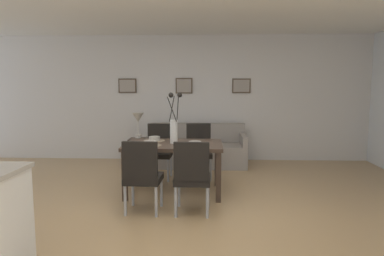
# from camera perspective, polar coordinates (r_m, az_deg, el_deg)

# --- Properties ---
(ground_plane) EXTENTS (9.00, 9.00, 0.00)m
(ground_plane) POSITION_cam_1_polar(r_m,az_deg,el_deg) (4.55, -1.00, -13.50)
(ground_plane) COLOR tan
(back_wall_panel) EXTENTS (9.00, 0.10, 2.60)m
(back_wall_panel) POSITION_cam_1_polar(r_m,az_deg,el_deg) (7.51, 0.46, 4.79)
(back_wall_panel) COLOR silver
(back_wall_panel) RESTS_ON ground
(ceiling_panel) EXTENTS (9.00, 7.20, 0.08)m
(ceiling_panel) POSITION_cam_1_polar(r_m,az_deg,el_deg) (4.77, -0.76, 19.69)
(ceiling_panel) COLOR white
(dining_table) EXTENTS (1.40, 0.91, 0.74)m
(dining_table) POSITION_cam_1_polar(r_m,az_deg,el_deg) (5.20, -2.92, -3.43)
(dining_table) COLOR #3D2D23
(dining_table) RESTS_ON ground
(dining_chair_near_left) EXTENTS (0.46, 0.46, 0.92)m
(dining_chair_near_left) POSITION_cam_1_polar(r_m,az_deg,el_deg) (4.44, -7.98, -7.15)
(dining_chair_near_left) COLOR black
(dining_chair_near_left) RESTS_ON ground
(dining_chair_near_right) EXTENTS (0.46, 0.46, 0.92)m
(dining_chair_near_right) POSITION_cam_1_polar(r_m,az_deg,el_deg) (6.09, -5.29, -3.24)
(dining_chair_near_right) COLOR black
(dining_chair_near_right) RESTS_ON ground
(dining_chair_far_left) EXTENTS (0.45, 0.45, 0.92)m
(dining_chair_far_left) POSITION_cam_1_polar(r_m,az_deg,el_deg) (4.36, 0.02, -7.36)
(dining_chair_far_left) COLOR black
(dining_chair_far_left) RESTS_ON ground
(dining_chair_far_right) EXTENTS (0.46, 0.46, 0.92)m
(dining_chair_far_right) POSITION_cam_1_polar(r_m,az_deg,el_deg) (6.09, 1.07, -3.22)
(dining_chair_far_right) COLOR black
(dining_chair_far_right) RESTS_ON ground
(centerpiece_vase) EXTENTS (0.21, 0.23, 0.73)m
(centerpiece_vase) POSITION_cam_1_polar(r_m,az_deg,el_deg) (5.15, -2.94, 0.65)
(centerpiece_vase) COLOR silver
(centerpiece_vase) RESTS_ON dining_table
(placemat_near_left) EXTENTS (0.32, 0.32, 0.01)m
(placemat_near_left) POSITION_cam_1_polar(r_m,az_deg,el_deg) (5.02, -6.73, -2.77)
(placemat_near_left) COLOR #7F705B
(placemat_near_left) RESTS_ON dining_table
(bowl_near_left) EXTENTS (0.17, 0.17, 0.07)m
(bowl_near_left) POSITION_cam_1_polar(r_m,az_deg,el_deg) (5.02, -6.74, -2.35)
(bowl_near_left) COLOR #B2ADA3
(bowl_near_left) RESTS_ON dining_table
(placemat_near_right) EXTENTS (0.32, 0.32, 0.01)m
(placemat_near_right) POSITION_cam_1_polar(r_m,az_deg,el_deg) (5.42, -6.04, -2.03)
(placemat_near_right) COLOR #7F705B
(placemat_near_right) RESTS_ON dining_table
(bowl_near_right) EXTENTS (0.17, 0.17, 0.07)m
(bowl_near_right) POSITION_cam_1_polar(r_m,az_deg,el_deg) (5.42, -6.05, -1.65)
(bowl_near_right) COLOR #B2ADA3
(bowl_near_right) RESTS_ON dining_table
(placemat_far_left) EXTENTS (0.32, 0.32, 0.01)m
(placemat_far_left) POSITION_cam_1_polar(r_m,az_deg,el_deg) (4.96, 0.48, -2.84)
(placemat_far_left) COLOR #7F705B
(placemat_far_left) RESTS_ON dining_table
(bowl_far_left) EXTENTS (0.17, 0.17, 0.07)m
(bowl_far_left) POSITION_cam_1_polar(r_m,az_deg,el_deg) (4.96, 0.48, -2.42)
(bowl_far_left) COLOR #B2ADA3
(bowl_far_left) RESTS_ON dining_table
(sofa) EXTENTS (1.91, 0.84, 0.80)m
(sofa) POSITION_cam_1_polar(r_m,az_deg,el_deg) (7.07, 0.84, -3.68)
(sofa) COLOR gray
(sofa) RESTS_ON ground
(side_table) EXTENTS (0.36, 0.36, 0.52)m
(side_table) POSITION_cam_1_polar(r_m,az_deg,el_deg) (7.18, -8.55, -3.75)
(side_table) COLOR #3D2D23
(side_table) RESTS_ON ground
(table_lamp) EXTENTS (0.22, 0.22, 0.51)m
(table_lamp) POSITION_cam_1_polar(r_m,az_deg,el_deg) (7.09, -8.64, 1.28)
(table_lamp) COLOR beige
(table_lamp) RESTS_ON side_table
(framed_picture_left) EXTENTS (0.38, 0.03, 0.30)m
(framed_picture_left) POSITION_cam_1_polar(r_m,az_deg,el_deg) (7.61, -10.30, 6.67)
(framed_picture_left) COLOR #473828
(framed_picture_center) EXTENTS (0.35, 0.03, 0.32)m
(framed_picture_center) POSITION_cam_1_polar(r_m,az_deg,el_deg) (7.44, -1.29, 6.78)
(framed_picture_center) COLOR #473828
(framed_picture_right) EXTENTS (0.38, 0.03, 0.30)m
(framed_picture_right) POSITION_cam_1_polar(r_m,az_deg,el_deg) (7.46, 7.91, 6.71)
(framed_picture_right) COLOR #473828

